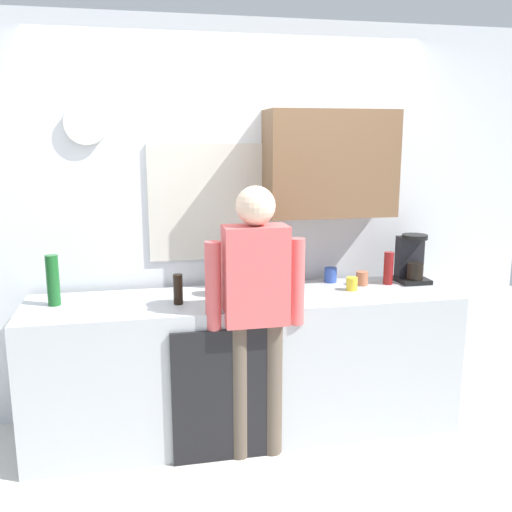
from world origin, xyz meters
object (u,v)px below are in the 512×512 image
(cup_yellow_cup, at_px, (352,284))
(cup_blue_mug, at_px, (331,275))
(coffee_maker, at_px, (411,260))
(potted_plant, at_px, (227,275))
(person_at_sink, at_px, (256,301))
(bottle_green_wine, at_px, (53,280))
(mixing_bowl, at_px, (242,281))
(cup_terracotta_mug, at_px, (362,278))
(bottle_dark_sauce, at_px, (178,289))
(bottle_red_vinegar, at_px, (388,268))

(cup_yellow_cup, bearing_deg, cup_blue_mug, 105.74)
(coffee_maker, relative_size, potted_plant, 1.43)
(coffee_maker, height_order, cup_blue_mug, coffee_maker)
(person_at_sink, bearing_deg, cup_yellow_cup, 12.75)
(bottle_green_wine, xyz_separation_m, potted_plant, (1.03, -0.00, -0.02))
(mixing_bowl, bearing_deg, person_at_sink, -92.23)
(cup_yellow_cup, relative_size, cup_terracotta_mug, 0.92)
(coffee_maker, distance_m, cup_yellow_cup, 0.51)
(potted_plant, bearing_deg, person_at_sink, -73.28)
(bottle_dark_sauce, relative_size, bottle_red_vinegar, 0.82)
(potted_plant, bearing_deg, cup_yellow_cup, -3.26)
(bottle_red_vinegar, relative_size, person_at_sink, 0.14)
(potted_plant, bearing_deg, coffee_maker, 3.86)
(coffee_maker, bearing_deg, potted_plant, -176.14)
(bottle_dark_sauce, xyz_separation_m, cup_blue_mug, (1.05, 0.31, -0.04))
(bottle_red_vinegar, bearing_deg, coffee_maker, 10.60)
(cup_blue_mug, xyz_separation_m, mixing_bowl, (-0.61, -0.00, -0.01))
(bottle_green_wine, distance_m, cup_blue_mug, 1.78)
(cup_blue_mug, xyz_separation_m, potted_plant, (-0.74, -0.18, 0.08))
(cup_blue_mug, height_order, potted_plant, potted_plant)
(cup_terracotta_mug, xyz_separation_m, cup_blue_mug, (-0.18, 0.12, 0.00))
(cup_yellow_cup, relative_size, potted_plant, 0.37)
(coffee_maker, xyz_separation_m, bottle_dark_sauce, (-1.60, -0.21, -0.06))
(mixing_bowl, distance_m, potted_plant, 0.24)
(coffee_maker, xyz_separation_m, cup_blue_mug, (-0.54, 0.10, -0.10))
(cup_yellow_cup, height_order, cup_blue_mug, cup_blue_mug)
(bottle_green_wine, distance_m, potted_plant, 1.03)
(coffee_maker, xyz_separation_m, bottle_red_vinegar, (-0.18, -0.03, -0.04))
(cup_terracotta_mug, bearing_deg, coffee_maker, 3.86)
(coffee_maker, distance_m, potted_plant, 1.29)
(coffee_maker, distance_m, cup_blue_mug, 0.56)
(bottle_red_vinegar, relative_size, mixing_bowl, 1.00)
(cup_blue_mug, bearing_deg, person_at_sink, -139.68)
(cup_blue_mug, bearing_deg, bottle_dark_sauce, -163.68)
(bottle_green_wine, distance_m, cup_yellow_cup, 1.84)
(mixing_bowl, distance_m, person_at_sink, 0.54)
(cup_blue_mug, relative_size, potted_plant, 0.43)
(coffee_maker, xyz_separation_m, mixing_bowl, (-1.16, 0.10, -0.11))
(cup_yellow_cup, relative_size, cup_blue_mug, 0.85)
(bottle_dark_sauce, height_order, cup_terracotta_mug, bottle_dark_sauce)
(bottle_dark_sauce, xyz_separation_m, cup_terracotta_mug, (1.23, 0.19, -0.04))
(mixing_bowl, bearing_deg, bottle_green_wine, -171.17)
(coffee_maker, relative_size, bottle_dark_sauce, 1.83)
(cup_terracotta_mug, bearing_deg, mixing_bowl, 171.41)
(bottle_dark_sauce, height_order, cup_blue_mug, bottle_dark_sauce)
(cup_yellow_cup, xyz_separation_m, mixing_bowl, (-0.68, 0.23, -0.00))
(bottle_red_vinegar, xyz_separation_m, cup_terracotta_mug, (-0.18, 0.01, -0.06))
(bottle_dark_sauce, relative_size, cup_blue_mug, 1.80)
(bottle_green_wine, bearing_deg, potted_plant, -0.15)
(coffee_maker, bearing_deg, person_at_sink, -159.39)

